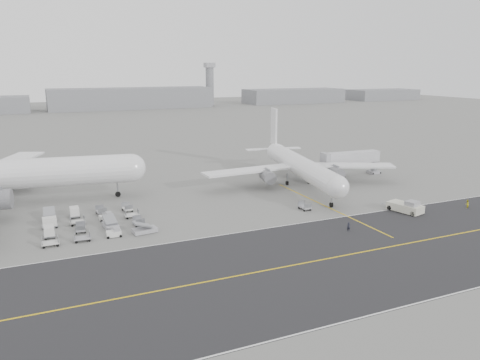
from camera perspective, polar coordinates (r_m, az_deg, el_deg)
name	(u,v)px	position (r m, az deg, el deg)	size (l,w,h in m)	color
ground	(195,234)	(80.95, -5.53, -6.62)	(700.00, 700.00, 0.00)	gray
taxiway	(269,270)	(67.33, 3.54, -10.88)	(220.00, 59.00, 0.03)	#29292C
horizon_buildings	(117,109)	(337.75, -14.71, 8.40)	(520.00, 28.00, 28.00)	gray
control_tower	(210,83)	(359.37, -3.71, 11.69)	(7.00, 7.00, 31.25)	gray
airliner_b	(299,165)	(113.85, 7.20, 1.80)	(47.33, 48.26, 16.79)	white
pushback_tug	(406,207)	(98.04, 19.58, -3.11)	(4.79, 8.91, 2.51)	beige
jet_bridge	(351,159)	(126.23, 13.43, 2.55)	(17.34, 4.12, 6.51)	gray
gse_cluster	(94,226)	(88.51, -17.37, -5.41)	(22.63, 21.82, 2.05)	#A1A1A7
stray_dolly	(305,210)	(95.05, 7.87, -3.60)	(1.64, 2.67, 1.64)	silver
ground_crew_a	(349,227)	(83.90, 13.11, -5.58)	(0.61, 0.40, 1.67)	black
ground_crew_b	(467,204)	(105.62, 25.94, -2.65)	(0.83, 0.64, 1.70)	gold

